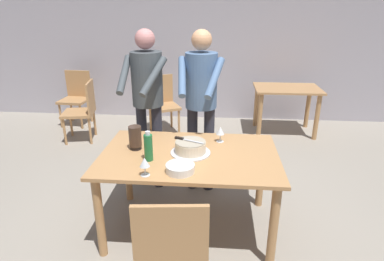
{
  "coord_description": "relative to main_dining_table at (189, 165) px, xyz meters",
  "views": [
    {
      "loc": [
        0.23,
        -2.48,
        1.92
      ],
      "look_at": [
        0.01,
        0.16,
        0.9
      ],
      "focal_mm": 30.22,
      "sensor_mm": 36.0,
      "label": 1
    }
  ],
  "objects": [
    {
      "name": "wine_glass_near",
      "position": [
        0.26,
        0.28,
        0.21
      ],
      "size": [
        0.08,
        0.08,
        0.14
      ],
      "color": "silver",
      "rests_on": "main_dining_table"
    },
    {
      "name": "back_wall",
      "position": [
        0.0,
        3.25,
        0.71
      ],
      "size": [
        10.0,
        0.12,
        2.7
      ],
      "primitive_type": "cube",
      "color": "#ADA8B2",
      "rests_on": "ground_plane"
    },
    {
      "name": "main_dining_table",
      "position": [
        0.0,
        0.0,
        0.0
      ],
      "size": [
        1.5,
        0.98,
        0.75
      ],
      "color": "tan",
      "rests_on": "ground_plane"
    },
    {
      "name": "person_cutting_cake",
      "position": [
        0.05,
        0.7,
        0.43
      ],
      "size": [
        0.46,
        0.57,
        1.72
      ],
      "color": "#2D2D38",
      "rests_on": "ground_plane"
    },
    {
      "name": "background_table",
      "position": [
        1.3,
        2.55,
        -0.07
      ],
      "size": [
        1.0,
        0.7,
        0.74
      ],
      "color": "tan",
      "rests_on": "ground_plane"
    },
    {
      "name": "background_chair_2",
      "position": [
        -2.19,
        2.69,
        -0.15
      ],
      "size": [
        0.47,
        0.47,
        0.9
      ],
      "color": "tan",
      "rests_on": "ground_plane"
    },
    {
      "name": "plate_stack",
      "position": [
        -0.04,
        -0.33,
        0.14
      ],
      "size": [
        0.22,
        0.22,
        0.06
      ],
      "color": "white",
      "rests_on": "main_dining_table"
    },
    {
      "name": "wine_glass_far",
      "position": [
        -0.29,
        -0.4,
        0.21
      ],
      "size": [
        0.08,
        0.08,
        0.14
      ],
      "color": "silver",
      "rests_on": "main_dining_table"
    },
    {
      "name": "background_chair_1",
      "position": [
        -0.66,
        2.44,
        -0.15
      ],
      "size": [
        0.59,
        0.59,
        0.9
      ],
      "color": "tan",
      "rests_on": "ground_plane"
    },
    {
      "name": "ground_plane",
      "position": [
        0.0,
        0.0,
        -0.64
      ],
      "size": [
        14.0,
        14.0,
        0.0
      ],
      "primitive_type": "plane",
      "color": "gray"
    },
    {
      "name": "cake_on_platter",
      "position": [
        0.01,
        0.01,
        0.16
      ],
      "size": [
        0.34,
        0.34,
        0.11
      ],
      "color": "silver",
      "rests_on": "main_dining_table"
    },
    {
      "name": "hurricane_lamp",
      "position": [
        -0.48,
        0.06,
        0.21
      ],
      "size": [
        0.11,
        0.11,
        0.21
      ],
      "color": "black",
      "rests_on": "main_dining_table"
    },
    {
      "name": "cake_knife",
      "position": [
        -0.06,
        0.04,
        0.22
      ],
      "size": [
        0.26,
        0.13,
        0.02
      ],
      "color": "silver",
      "rests_on": "cake_on_platter"
    },
    {
      "name": "chair_near_side",
      "position": [
        -0.03,
        -0.87,
        -0.15
      ],
      "size": [
        0.48,
        0.48,
        0.9
      ],
      "color": "tan",
      "rests_on": "ground_plane"
    },
    {
      "name": "background_chair_0",
      "position": [
        -1.77,
        1.97,
        -0.15
      ],
      "size": [
        0.51,
        0.51,
        0.9
      ],
      "color": "tan",
      "rests_on": "ground_plane"
    },
    {
      "name": "person_standing_beside",
      "position": [
        -0.5,
        0.73,
        0.43
      ],
      "size": [
        0.46,
        0.57,
        1.72
      ],
      "color": "#2D2D38",
      "rests_on": "ground_plane"
    },
    {
      "name": "water_bottle",
      "position": [
        -0.32,
        -0.15,
        0.22
      ],
      "size": [
        0.07,
        0.07,
        0.25
      ],
      "color": "#1E6B38",
      "rests_on": "main_dining_table"
    }
  ]
}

